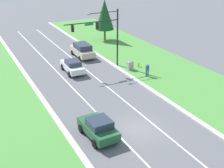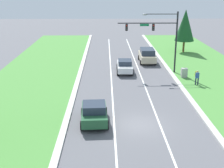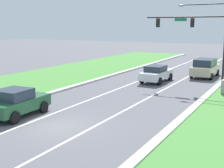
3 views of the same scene
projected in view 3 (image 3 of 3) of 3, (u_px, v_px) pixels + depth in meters
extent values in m
plane|color=#5B5B60|center=(57.00, 127.00, 17.05)|extent=(160.00, 160.00, 0.00)
cube|color=beige|center=(154.00, 144.00, 14.37)|extent=(0.50, 90.00, 0.15)
cube|color=white|center=(32.00, 122.00, 17.90)|extent=(0.14, 81.00, 0.01)
cube|color=white|center=(84.00, 132.00, 16.20)|extent=(0.14, 81.00, 0.01)
cylinder|color=black|center=(185.00, 17.00, 27.67)|extent=(7.12, 0.12, 0.12)
cube|color=#147042|center=(181.00, 20.00, 27.88)|extent=(1.10, 0.04, 0.28)
cylinder|color=black|center=(204.00, 4.00, 26.71)|extent=(3.92, 0.09, 0.09)
ellipsoid|color=gray|center=(181.00, 6.00, 27.65)|extent=(0.56, 0.28, 0.20)
cube|color=black|center=(192.00, 23.00, 27.42)|extent=(0.28, 0.32, 0.80)
sphere|color=red|center=(192.00, 20.00, 27.23)|extent=(0.16, 0.16, 0.16)
sphere|color=#2D2D2D|center=(192.00, 23.00, 27.28)|extent=(0.16, 0.16, 0.16)
sphere|color=#2D2D2D|center=(192.00, 25.00, 27.32)|extent=(0.16, 0.16, 0.16)
cube|color=black|center=(158.00, 23.00, 28.94)|extent=(0.28, 0.32, 0.80)
sphere|color=red|center=(157.00, 20.00, 28.75)|extent=(0.16, 0.16, 0.16)
sphere|color=#2D2D2D|center=(157.00, 23.00, 28.79)|extent=(0.16, 0.16, 0.16)
sphere|color=#2D2D2D|center=(157.00, 25.00, 28.83)|extent=(0.16, 0.16, 0.16)
cube|color=white|center=(157.00, 75.00, 30.25)|extent=(1.92, 4.66, 0.72)
cube|color=#283342|center=(156.00, 68.00, 29.90)|extent=(1.68, 2.12, 0.55)
cylinder|color=black|center=(170.00, 77.00, 31.10)|extent=(0.26, 0.74, 0.73)
cylinder|color=black|center=(154.00, 75.00, 31.97)|extent=(0.26, 0.74, 0.73)
cylinder|color=black|center=(160.00, 81.00, 28.66)|extent=(0.26, 0.74, 0.73)
cylinder|color=black|center=(142.00, 80.00, 29.54)|extent=(0.26, 0.74, 0.73)
cube|color=beige|center=(205.00, 70.00, 33.14)|extent=(2.12, 5.05, 0.87)
cube|color=#283342|center=(205.00, 62.00, 32.88)|extent=(1.88, 3.04, 0.73)
cylinder|color=black|center=(218.00, 73.00, 34.07)|extent=(0.25, 0.69, 0.69)
cylinder|color=black|center=(199.00, 71.00, 35.04)|extent=(0.25, 0.69, 0.69)
cylinder|color=black|center=(211.00, 77.00, 31.40)|extent=(0.25, 0.69, 0.69)
cylinder|color=black|center=(192.00, 75.00, 32.38)|extent=(0.25, 0.69, 0.69)
cube|color=#235633|center=(17.00, 104.00, 18.92)|extent=(2.15, 4.22, 0.73)
cube|color=#283342|center=(14.00, 94.00, 18.57)|extent=(1.85, 1.94, 0.62)
cylinder|color=black|center=(43.00, 107.00, 19.71)|extent=(0.27, 0.75, 0.74)
cylinder|color=black|center=(20.00, 104.00, 20.53)|extent=(0.27, 0.75, 0.74)
cylinder|color=black|center=(14.00, 118.00, 17.44)|extent=(0.27, 0.75, 0.74)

